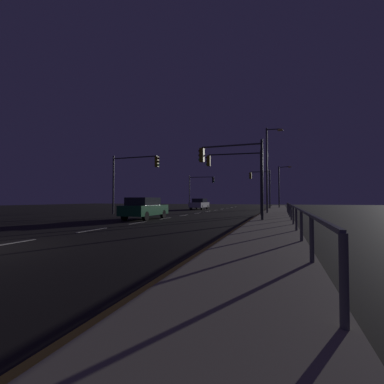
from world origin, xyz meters
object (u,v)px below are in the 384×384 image
(street_lamp_far_end, at_px, (281,182))
(car, at_px, (144,208))
(traffic_light_overhead_east, at_px, (232,164))
(car_oncoming, at_px, (199,204))
(street_lamp_corner, at_px, (269,163))
(traffic_light_near_right, at_px, (236,169))
(traffic_light_far_left, at_px, (200,185))
(traffic_light_far_center, at_px, (133,172))
(traffic_light_far_right, at_px, (261,182))

(street_lamp_far_end, bearing_deg, car, -109.01)
(traffic_light_overhead_east, bearing_deg, car_oncoming, 113.36)
(street_lamp_corner, bearing_deg, traffic_light_near_right, -125.91)
(street_lamp_corner, bearing_deg, traffic_light_far_left, 126.03)
(car, xyz_separation_m, traffic_light_far_center, (-3.84, 4.56, 3.20))
(traffic_light_near_right, bearing_deg, street_lamp_far_end, 80.09)
(car, relative_size, street_lamp_far_end, 0.67)
(traffic_light_overhead_east, height_order, street_lamp_far_end, street_lamp_far_end)
(traffic_light_far_center, distance_m, traffic_light_far_right, 20.81)
(car, bearing_deg, traffic_light_near_right, 46.72)
(car, bearing_deg, car_oncoming, 95.37)
(traffic_light_far_center, height_order, traffic_light_far_left, traffic_light_far_center)
(traffic_light_far_right, xyz_separation_m, street_lamp_corner, (1.70, -12.93, 0.98))
(traffic_light_overhead_east, height_order, traffic_light_far_right, traffic_light_far_right)
(street_lamp_far_end, bearing_deg, traffic_light_near_right, -99.91)
(traffic_light_near_right, bearing_deg, car_oncoming, 119.64)
(traffic_light_far_left, relative_size, traffic_light_far_right, 0.99)
(traffic_light_far_center, xyz_separation_m, traffic_light_far_right, (10.44, 18.00, 0.01))
(car_oncoming, height_order, traffic_light_far_right, traffic_light_far_right)
(traffic_light_far_center, distance_m, street_lamp_corner, 13.19)
(street_lamp_far_end, distance_m, street_lamp_corner, 17.67)
(traffic_light_far_left, xyz_separation_m, traffic_light_far_right, (10.51, -3.86, 0.08))
(traffic_light_overhead_east, xyz_separation_m, traffic_light_far_left, (-10.25, 26.06, 0.17))
(traffic_light_near_right, relative_size, traffic_light_far_center, 0.98)
(traffic_light_overhead_east, distance_m, traffic_light_far_right, 22.21)
(traffic_light_far_center, height_order, traffic_light_overhead_east, traffic_light_far_center)
(car_oncoming, bearing_deg, traffic_light_overhead_east, -66.64)
(car_oncoming, height_order, traffic_light_far_left, traffic_light_far_left)
(traffic_light_far_center, bearing_deg, car, -49.86)
(car_oncoming, distance_m, traffic_light_far_center, 15.12)
(traffic_light_far_center, xyz_separation_m, traffic_light_overhead_east, (10.18, -4.20, -0.25))
(car_oncoming, bearing_deg, traffic_light_near_right, -60.36)
(traffic_light_far_center, bearing_deg, traffic_light_near_right, 8.80)
(traffic_light_far_right, bearing_deg, traffic_light_far_center, -120.10)
(car_oncoming, height_order, traffic_light_far_center, traffic_light_far_center)
(car, height_order, street_lamp_corner, street_lamp_corner)
(traffic_light_far_center, height_order, street_lamp_far_end, street_lamp_far_end)
(car_oncoming, relative_size, traffic_light_far_right, 0.79)
(car_oncoming, relative_size, traffic_light_near_right, 0.80)
(car_oncoming, distance_m, traffic_light_far_right, 9.60)
(traffic_light_overhead_east, bearing_deg, street_lamp_far_end, 83.52)
(car, xyz_separation_m, traffic_light_far_left, (-3.92, 26.42, 3.13))
(traffic_light_near_right, height_order, street_lamp_corner, street_lamp_corner)
(traffic_light_near_right, relative_size, traffic_light_far_left, 1.00)
(car, distance_m, traffic_light_far_right, 23.72)
(car, relative_size, street_lamp_corner, 0.54)
(car, xyz_separation_m, street_lamp_far_end, (9.39, 27.25, 3.36))
(car_oncoming, height_order, street_lamp_far_end, street_lamp_far_end)
(traffic_light_near_right, bearing_deg, traffic_light_overhead_east, -83.47)
(street_lamp_corner, bearing_deg, traffic_light_far_right, 97.48)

